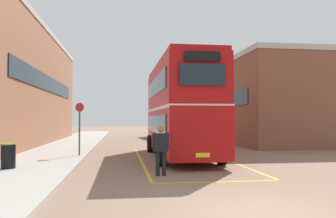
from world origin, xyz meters
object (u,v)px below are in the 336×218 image
object	(u,v)px
bus_stop_sign	(80,124)
double_decker_bus	(180,108)
pedestrian_boarding	(161,147)
litter_bin	(8,156)
single_deck_bus	(172,122)

from	to	relation	value
bus_stop_sign	double_decker_bus	bearing A→B (deg)	-4.39
bus_stop_sign	pedestrian_boarding	bearing A→B (deg)	-59.87
litter_bin	single_deck_bus	bearing A→B (deg)	66.23
double_decker_bus	pedestrian_boarding	xyz separation A→B (m)	(-1.60, -5.52, -1.52)
single_deck_bus	pedestrian_boarding	xyz separation A→B (m)	(-3.60, -22.15, -0.65)
single_deck_bus	pedestrian_boarding	world-z (taller)	single_deck_bus
double_decker_bus	single_deck_bus	xyz separation A→B (m)	(2.00, 16.64, -0.87)
bus_stop_sign	single_deck_bus	bearing A→B (deg)	66.62
pedestrian_boarding	litter_bin	xyz separation A→B (m)	(-5.47, 1.56, -0.40)
pedestrian_boarding	bus_stop_sign	distance (m)	6.86
single_deck_bus	litter_bin	world-z (taller)	single_deck_bus
single_deck_bus	double_decker_bus	bearing A→B (deg)	-96.86
double_decker_bus	bus_stop_sign	distance (m)	5.10
double_decker_bus	single_deck_bus	size ratio (longest dim) A/B	0.99
single_deck_bus	litter_bin	size ratio (longest dim) A/B	10.95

